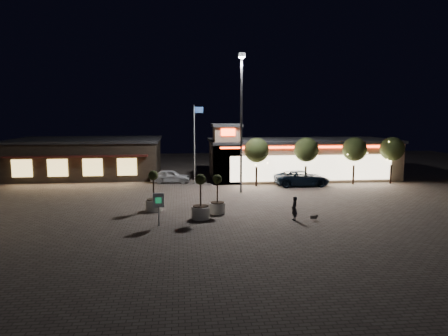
{
  "coord_description": "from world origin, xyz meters",
  "views": [
    {
      "loc": [
        -3.46,
        -27.29,
        7.1
      ],
      "look_at": [
        0.23,
        6.0,
        2.55
      ],
      "focal_mm": 32.0,
      "sensor_mm": 36.0,
      "label": 1
    }
  ],
  "objects": [
    {
      "name": "planter_right",
      "position": [
        -0.84,
        0.63,
        0.87
      ],
      "size": [
        1.15,
        1.15,
        2.83
      ],
      "color": "silver",
      "rests_on": "ground"
    },
    {
      "name": "pickup_truck",
      "position": [
        8.57,
        10.76,
        0.76
      ],
      "size": [
        5.48,
        2.54,
        1.52
      ],
      "primitive_type": "imported",
      "rotation": [
        0.0,
        0.0,
        1.57
      ],
      "color": "black",
      "rests_on": "ground"
    },
    {
      "name": "ground",
      "position": [
        0.0,
        0.0,
        0.0
      ],
      "size": [
        90.0,
        90.0,
        0.0
      ],
      "primitive_type": "plane",
      "color": "#645951",
      "rests_on": "ground"
    },
    {
      "name": "white_sedan",
      "position": [
        -4.48,
        14.0,
        0.69
      ],
      "size": [
        4.17,
        1.96,
        1.38
      ],
      "primitive_type": "imported",
      "rotation": [
        0.0,
        0.0,
        1.49
      ],
      "color": "silver",
      "rests_on": "ground"
    },
    {
      "name": "restaurant_building",
      "position": [
        -14.0,
        19.97,
        2.16
      ],
      "size": [
        16.4,
        11.0,
        4.3
      ],
      "color": "#382D23",
      "rests_on": "ground"
    },
    {
      "name": "retail_building",
      "position": [
        9.51,
        15.82,
        2.21
      ],
      "size": [
        20.4,
        8.4,
        6.1
      ],
      "color": "gray",
      "rests_on": "ground"
    },
    {
      "name": "string_tree_d",
      "position": [
        18.0,
        11.0,
        3.56
      ],
      "size": [
        2.42,
        2.42,
        4.79
      ],
      "color": "#332319",
      "rests_on": "ground"
    },
    {
      "name": "dog",
      "position": [
        5.43,
        -2.12,
        0.28
      ],
      "size": [
        0.54,
        0.21,
        0.29
      ],
      "color": "#59514C",
      "rests_on": "ground"
    },
    {
      "name": "string_tree_b",
      "position": [
        9.0,
        11.0,
        3.56
      ],
      "size": [
        2.42,
        2.42,
        4.79
      ],
      "color": "#332319",
      "rests_on": "ground"
    },
    {
      "name": "string_tree_c",
      "position": [
        14.0,
        11.0,
        3.56
      ],
      "size": [
        2.42,
        2.42,
        4.79
      ],
      "color": "#332319",
      "rests_on": "ground"
    },
    {
      "name": "pedestrian",
      "position": [
        4.1,
        -1.9,
        0.82
      ],
      "size": [
        0.43,
        0.62,
        1.64
      ],
      "primitive_type": "imported",
      "rotation": [
        0.0,
        0.0,
        -1.5
      ],
      "color": "black",
      "rests_on": "ground"
    },
    {
      "name": "planter_mid",
      "position": [
        -2.12,
        -0.7,
        0.95
      ],
      "size": [
        1.26,
        1.26,
        3.09
      ],
      "color": "silver",
      "rests_on": "ground"
    },
    {
      "name": "floodlight_pole",
      "position": [
        2.0,
        8.0,
        7.02
      ],
      "size": [
        0.6,
        0.4,
        12.38
      ],
      "color": "gray",
      "rests_on": "ground"
    },
    {
      "name": "string_tree_a",
      "position": [
        4.0,
        11.0,
        3.56
      ],
      "size": [
        2.42,
        2.42,
        4.79
      ],
      "color": "#332319",
      "rests_on": "ground"
    },
    {
      "name": "valet_sign",
      "position": [
        -4.86,
        -2.24,
        1.49
      ],
      "size": [
        0.7,
        0.1,
        2.13
      ],
      "color": "gray",
      "rests_on": "ground"
    },
    {
      "name": "planter_left",
      "position": [
        -5.43,
        1.89,
        0.93
      ],
      "size": [
        1.22,
        1.22,
        3.0
      ],
      "color": "silver",
      "rests_on": "ground"
    },
    {
      "name": "flagpole",
      "position": [
        -1.9,
        13.0,
        4.74
      ],
      "size": [
        0.95,
        0.1,
        8.0
      ],
      "color": "white",
      "rests_on": "ground"
    }
  ]
}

